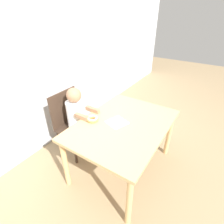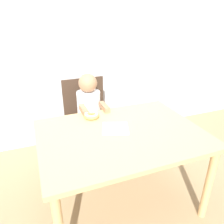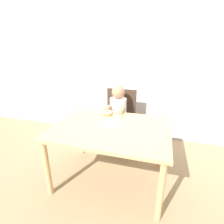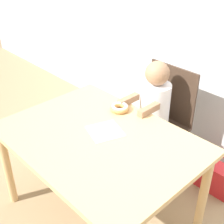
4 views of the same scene
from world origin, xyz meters
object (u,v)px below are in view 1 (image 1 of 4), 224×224
donut (92,119)px  child_figure (77,123)px  handbag (93,123)px  chair (72,122)px

donut → child_figure: bearing=78.8°
donut → handbag: bearing=40.9°
child_figure → handbag: child_figure is taller
child_figure → handbag: size_ratio=2.80×
chair → donut: size_ratio=6.64×
child_figure → donut: size_ratio=7.37×
chair → child_figure: size_ratio=0.90×
child_figure → chair: bearing=90.0°
child_figure → handbag: (0.53, 0.19, -0.39)m
chair → handbag: 0.64m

